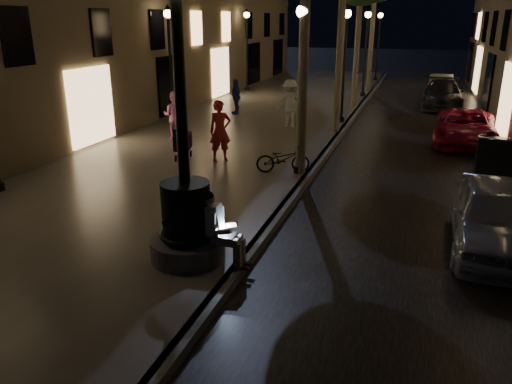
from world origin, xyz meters
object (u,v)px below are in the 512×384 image
at_px(lamp_curb_a, 301,66).
at_px(car_rear, 443,94).
at_px(lamp_curb_b, 345,49).
at_px(pedestrian_blue, 236,97).
at_px(bicycle, 283,159).
at_px(car_fifth, 440,85).
at_px(car_front, 495,216).
at_px(pedestrian_pink, 175,115).
at_px(seated_man_laptop, 218,226).
at_px(fountain_lamppost, 186,208).
at_px(lamp_left_b, 170,49).
at_px(lamp_left_c, 247,40).
at_px(car_third, 465,127).
at_px(lamp_curb_d, 379,36).
at_px(pedestrian_white, 290,103).
at_px(lamp_curb_c, 366,41).
at_px(pedestrian_red, 220,131).
at_px(stroller, 183,142).
at_px(car_second, 502,166).

relative_size(lamp_curb_a, car_rear, 1.01).
xyz_separation_m(lamp_curb_a, lamp_curb_b, (0.00, 8.00, 0.00)).
height_order(pedestrian_blue, bicycle, pedestrian_blue).
relative_size(lamp_curb_a, lamp_curb_b, 1.00).
bearing_deg(car_fifth, car_front, -84.43).
height_order(car_rear, pedestrian_pink, pedestrian_pink).
distance_m(seated_man_laptop, car_rear, 20.85).
bearing_deg(fountain_lamppost, bicycle, 87.48).
xyz_separation_m(fountain_lamppost, car_fifth, (5.00, 24.87, -0.59)).
bearing_deg(lamp_left_b, lamp_curb_a, -40.20).
bearing_deg(lamp_curb_a, pedestrian_blue, 121.05).
height_order(lamp_curb_a, lamp_left_c, same).
distance_m(seated_man_laptop, bicycle, 5.90).
xyz_separation_m(car_rear, pedestrian_pink, (-9.68, -11.60, 0.39)).
bearing_deg(lamp_left_c, pedestrian_pink, -82.59).
bearing_deg(lamp_left_b, pedestrian_pink, -61.82).
xyz_separation_m(car_front, car_third, (0.03, 9.41, -0.06)).
bearing_deg(car_rear, lamp_curb_d, 114.85).
relative_size(car_rear, pedestrian_blue, 2.98).
bearing_deg(pedestrian_pink, pedestrian_white, -144.65).
bearing_deg(bicycle, car_third, -59.19).
distance_m(seated_man_laptop, lamp_curb_c, 22.12).
xyz_separation_m(lamp_curb_a, lamp_left_b, (-7.10, 6.00, 0.00)).
bearing_deg(fountain_lamppost, lamp_curb_d, 88.66).
xyz_separation_m(lamp_left_b, car_rear, (11.40, 8.39, -2.54)).
bearing_deg(lamp_curb_d, fountain_lamppost, -91.34).
relative_size(lamp_curb_a, pedestrian_blue, 2.99).
bearing_deg(pedestrian_red, lamp_left_c, 68.84).
relative_size(lamp_curb_c, pedestrian_pink, 2.72).
bearing_deg(pedestrian_blue, bicycle, -14.13).
relative_size(lamp_left_b, car_front, 1.17).
xyz_separation_m(pedestrian_red, pedestrian_white, (0.78, 5.73, 0.01)).
height_order(fountain_lamppost, stroller, fountain_lamppost).
bearing_deg(bicycle, car_front, -139.64).
xyz_separation_m(lamp_curb_a, pedestrian_blue, (-5.01, 8.32, -2.23)).
bearing_deg(stroller, bicycle, -23.08).
height_order(lamp_curb_b, pedestrian_red, lamp_curb_b).
xyz_separation_m(pedestrian_pink, pedestrian_white, (3.51, 3.44, 0.08)).
height_order(lamp_left_c, bicycle, lamp_left_c).
height_order(lamp_curb_b, car_fifth, lamp_curb_b).
height_order(stroller, car_fifth, stroller).
bearing_deg(car_front, fountain_lamppost, -152.94).
distance_m(car_second, pedestrian_red, 8.17).
xyz_separation_m(fountain_lamppost, lamp_curb_b, (0.70, 14.00, 2.02)).
height_order(seated_man_laptop, car_fifth, seated_man_laptop).
height_order(car_third, car_rear, car_rear).
xyz_separation_m(car_third, pedestrian_white, (-6.76, 0.12, 0.53)).
bearing_deg(lamp_left_c, car_rear, -8.05).
distance_m(car_front, car_second, 4.22).
bearing_deg(seated_man_laptop, car_fifth, 80.00).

